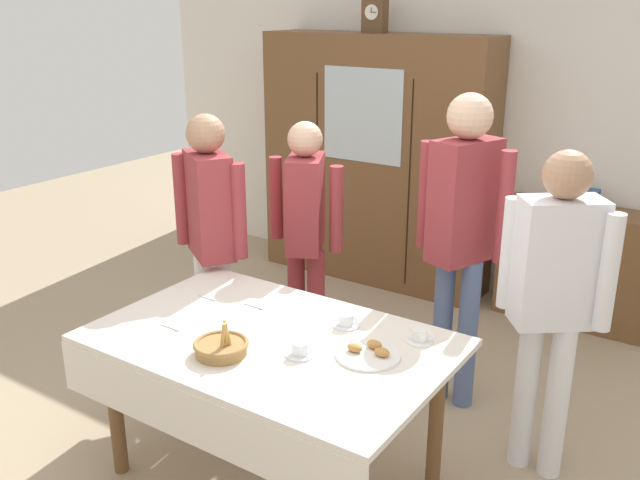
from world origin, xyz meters
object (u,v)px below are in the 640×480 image
(person_behind_table_right, at_px, (462,222))
(person_near_right_end, at_px, (554,287))
(bread_basket, at_px, (221,347))
(person_beside_shelf, at_px, (306,222))
(dining_table, at_px, (267,361))
(bookshelf_low, at_px, (578,266))
(tea_cup_center, at_px, (300,350))
(book_stack, at_px, (587,200))
(spoon_near_right, at_px, (173,328))
(wall_cabinet, at_px, (376,161))
(mantel_clock, at_px, (375,16))
(tea_cup_near_left, at_px, (419,336))
(spoon_near_left, at_px, (210,299))
(person_by_cabinet, at_px, (211,225))
(tea_cup_mid_left, at_px, (346,321))
(pastry_plate, at_px, (369,353))
(spoon_center, at_px, (257,307))

(person_behind_table_right, bearing_deg, person_near_right_end, -30.05)
(bread_basket, height_order, person_beside_shelf, person_beside_shelf)
(dining_table, bearing_deg, person_near_right_end, 38.57)
(bookshelf_low, bearing_deg, person_beside_shelf, -129.40)
(tea_cup_center, height_order, bread_basket, bread_basket)
(book_stack, xyz_separation_m, tea_cup_center, (-0.52, -2.67, -0.12))
(spoon_near_right, distance_m, person_near_right_end, 1.76)
(wall_cabinet, xyz_separation_m, tea_cup_center, (1.11, -2.62, -0.20))
(mantel_clock, distance_m, tea_cup_near_left, 2.98)
(bread_basket, xyz_separation_m, spoon_near_left, (-0.44, 0.40, -0.03))
(book_stack, distance_m, spoon_near_right, 3.03)
(person_by_cabinet, bearing_deg, tea_cup_center, -30.65)
(bookshelf_low, xyz_separation_m, tea_cup_mid_left, (-0.51, -2.32, 0.37))
(person_near_right_end, bearing_deg, bread_basket, -137.09)
(book_stack, bearing_deg, spoon_near_left, -117.04)
(spoon_near_right, bearing_deg, person_behind_table_right, 56.80)
(tea_cup_near_left, distance_m, pastry_plate, 0.27)
(bookshelf_low, relative_size, spoon_near_left, 9.07)
(tea_cup_center, bearing_deg, tea_cup_mid_left, 87.51)
(bookshelf_low, relative_size, person_by_cabinet, 0.67)
(dining_table, xyz_separation_m, person_beside_shelf, (-0.54, 1.09, 0.27))
(spoon_center, bearing_deg, book_stack, 67.64)
(book_stack, relative_size, spoon_near_left, 1.84)
(person_by_cabinet, bearing_deg, spoon_near_left, -49.39)
(person_beside_shelf, bearing_deg, tea_cup_mid_left, -45.15)
(spoon_near_right, bearing_deg, dining_table, 19.41)
(bread_basket, xyz_separation_m, pastry_plate, (0.53, 0.34, -0.02))
(mantel_clock, distance_m, person_behind_table_right, 2.22)
(tea_cup_near_left, bearing_deg, person_by_cabinet, 170.61)
(spoon_center, bearing_deg, person_near_right_end, 23.98)
(bread_basket, height_order, person_behind_table_right, person_behind_table_right)
(book_stack, bearing_deg, spoon_center, -112.36)
(wall_cabinet, relative_size, pastry_plate, 7.03)
(wall_cabinet, bearing_deg, pastry_plate, -61.17)
(wall_cabinet, bearing_deg, book_stack, 1.77)
(person_by_cabinet, xyz_separation_m, person_behind_table_right, (1.30, 0.55, 0.10))
(bread_basket, bearing_deg, bookshelf_low, 74.11)
(dining_table, xyz_separation_m, mantel_clock, (-0.94, 2.59, 1.43))
(book_stack, height_order, tea_cup_near_left, book_stack)
(person_by_cabinet, bearing_deg, person_beside_shelf, 55.39)
(person_beside_shelf, bearing_deg, person_by_cabinet, -124.61)
(person_beside_shelf, relative_size, person_behind_table_right, 0.87)
(tea_cup_near_left, relative_size, person_beside_shelf, 0.08)
(person_near_right_end, bearing_deg, tea_cup_center, -134.01)
(mantel_clock, bearing_deg, dining_table, -70.02)
(mantel_clock, height_order, tea_cup_center, mantel_clock)
(wall_cabinet, xyz_separation_m, pastry_plate, (1.35, -2.46, -0.21))
(bread_basket, relative_size, spoon_near_right, 2.02)
(person_by_cabinet, bearing_deg, tea_cup_mid_left, -14.80)
(wall_cabinet, xyz_separation_m, bread_basket, (0.82, -2.80, -0.19))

